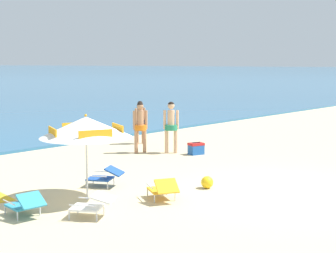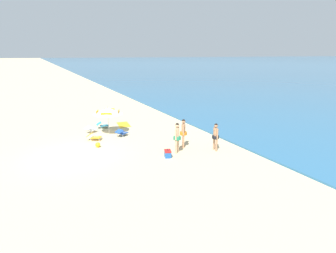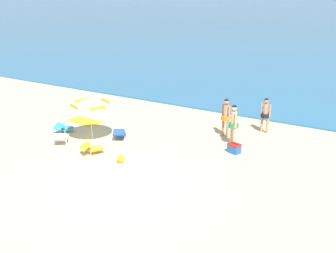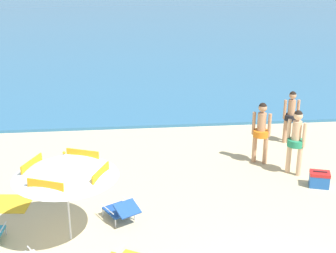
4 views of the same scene
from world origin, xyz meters
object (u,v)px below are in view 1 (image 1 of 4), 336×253
object	(u,v)px
person_standing_near_shore	(140,124)
person_standing_beside	(140,119)
lounge_chair_beside_umbrella	(163,189)
cooler_box	(196,149)
lounge_chair_under_umbrella	(25,204)
lounge_chair_facing_sea	(105,176)
beach_ball	(207,182)
lounge_chair_spare_folded	(93,204)
person_wading_in	(171,123)
beach_umbrella_striped_main	(86,127)

from	to	relation	value
person_standing_near_shore	person_standing_beside	xyz separation A→B (m)	(1.37, 1.42, -0.06)
person_standing_near_shore	person_standing_beside	bearing A→B (deg)	46.02
lounge_chair_beside_umbrella	cooler_box	xyz separation A→B (m)	(4.93, 3.08, -0.07)
lounge_chair_under_umbrella	person_standing_near_shore	size ratio (longest dim) A/B	0.53
lounge_chair_facing_sea	cooler_box	size ratio (longest dim) A/B	1.76
lounge_chair_facing_sea	beach_ball	bearing A→B (deg)	-51.56
person_standing_near_shore	cooler_box	distance (m)	2.11
lounge_chair_facing_sea	person_standing_near_shore	size ratio (longest dim) A/B	0.58
lounge_chair_under_umbrella	cooler_box	size ratio (longest dim) A/B	1.63
lounge_chair_under_umbrella	lounge_chair_spare_folded	bearing A→B (deg)	-49.56
lounge_chair_facing_sea	lounge_chair_under_umbrella	bearing A→B (deg)	-165.09
lounge_chair_under_umbrella	person_standing_beside	distance (m)	9.38
lounge_chair_facing_sea	lounge_chair_spare_folded	bearing A→B (deg)	-135.83
person_wading_in	cooler_box	world-z (taller)	person_wading_in
lounge_chair_spare_folded	beach_ball	bearing A→B (deg)	-4.10
person_standing_near_shore	cooler_box	bearing A→B (deg)	-55.75
lounge_chair_under_umbrella	beach_ball	xyz separation A→B (m)	(4.31, -1.29, -0.12)
beach_umbrella_striped_main	cooler_box	bearing A→B (deg)	16.25
person_wading_in	person_standing_beside	bearing A→B (deg)	73.22
lounge_chair_facing_sea	lounge_chair_spare_folded	world-z (taller)	lounge_chair_facing_sea
lounge_chair_spare_folded	person_standing_beside	distance (m)	9.27
beach_umbrella_striped_main	lounge_chair_facing_sea	xyz separation A→B (m)	(1.06, 0.62, -1.40)
lounge_chair_under_umbrella	beach_ball	bearing A→B (deg)	-16.68
lounge_chair_under_umbrella	person_standing_beside	xyz separation A→B (m)	(7.98, 4.88, 0.69)
person_wading_in	lounge_chair_spare_folded	bearing A→B (deg)	-150.00
lounge_chair_facing_sea	person_standing_near_shore	xyz separation A→B (m)	(3.91, 2.75, 0.75)
person_wading_in	cooler_box	size ratio (longest dim) A/B	3.10
lounge_chair_facing_sea	cooler_box	xyz separation A→B (m)	(5.00, 1.14, -0.07)
lounge_chair_under_umbrella	lounge_chair_spare_folded	distance (m)	1.37
lounge_chair_spare_folded	person_wading_in	xyz separation A→B (m)	(6.42, 3.71, 0.76)
lounge_chair_spare_folded	cooler_box	distance (m)	7.41
lounge_chair_spare_folded	cooler_box	bearing A→B (deg)	23.12
lounge_chair_spare_folded	person_standing_near_shore	distance (m)	7.33
cooler_box	beach_umbrella_striped_main	bearing A→B (deg)	-163.75
lounge_chair_spare_folded	person_standing_near_shore	xyz separation A→B (m)	(5.72, 4.51, 0.75)
person_standing_beside	beach_ball	distance (m)	7.23
cooler_box	person_standing_near_shore	bearing A→B (deg)	124.25
beach_umbrella_striped_main	lounge_chair_spare_folded	distance (m)	1.96
beach_umbrella_striped_main	beach_ball	xyz separation A→B (m)	(2.65, -1.39, -1.52)
beach_umbrella_striped_main	person_wading_in	size ratio (longest dim) A/B	1.64
lounge_chair_facing_sea	person_wading_in	size ratio (longest dim) A/B	0.57
lounge_chair_facing_sea	person_standing_beside	distance (m)	6.75
cooler_box	lounge_chair_facing_sea	bearing A→B (deg)	-167.12
cooler_box	beach_ball	world-z (taller)	cooler_box
person_standing_near_shore	beach_ball	xyz separation A→B (m)	(-2.31, -4.76, -0.87)
lounge_chair_beside_umbrella	lounge_chair_facing_sea	size ratio (longest dim) A/B	1.02
beach_ball	person_standing_near_shore	bearing A→B (deg)	64.11
lounge_chair_facing_sea	beach_ball	xyz separation A→B (m)	(1.60, -2.01, -0.12)
lounge_chair_spare_folded	cooler_box	world-z (taller)	lounge_chair_spare_folded
person_standing_beside	cooler_box	bearing A→B (deg)	-95.21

